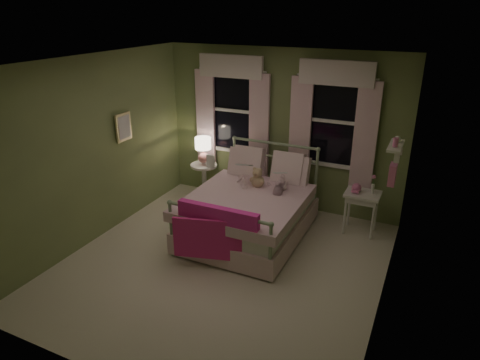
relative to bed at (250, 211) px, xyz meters
The scene contains 18 objects.
room_shell 1.29m from the bed, 89.58° to the right, with size 4.20×4.20×4.20m.
bed is the anchor object (origin of this frame).
pink_throw 1.05m from the bed, 90.00° to the right, with size 1.10×0.33×0.71m.
child_left 0.75m from the bed, 123.60° to the left, with size 0.27×0.18×0.74m, color #F7D1DD.
child_right 0.75m from the bed, 56.40° to the left, with size 0.36×0.28×0.74m, color #F7D1DD.
book_left 0.66m from the bed, 148.52° to the left, with size 0.20×0.27×0.03m, color beige.
book_right 0.63m from the bed, 31.48° to the left, with size 0.20×0.27×0.02m, color beige.
teddy_bear 0.49m from the bed, 90.00° to the left, with size 0.24×0.20×0.32m.
nightstand_left 1.47m from the bed, 146.97° to the left, with size 0.46×0.46×0.65m.
table_lamp 1.57m from the bed, 146.97° to the left, with size 0.27×0.27×0.45m.
book_nightstand 1.37m from the bed, 147.51° to the left, with size 0.16×0.22×0.02m, color beige.
nightstand_right 1.66m from the bed, 26.82° to the left, with size 0.50×0.40×0.64m.
pink_toy 1.59m from the bed, 28.32° to the left, with size 0.14×0.18×0.14m.
bud_vase 1.82m from the bed, 26.51° to the left, with size 0.06×0.06×0.28m.
window_left 1.87m from the bed, 126.85° to the left, with size 1.34×0.13×1.96m.
window_right 1.88m from the bed, 52.72° to the left, with size 1.34×0.13×1.96m.
wall_shelf 2.23m from the bed, ahead, with size 0.15×0.50×0.60m.
framed_picture 2.26m from the bed, behind, with size 0.03×0.32×0.42m.
Camera 1 is at (2.26, -4.27, 3.19)m, focal length 32.00 mm.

